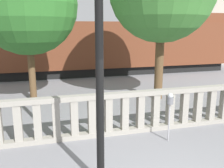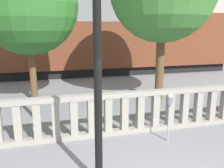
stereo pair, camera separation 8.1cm
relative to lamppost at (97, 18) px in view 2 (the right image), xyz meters
name	(u,v)px [view 2 (the right image)]	position (x,y,z in m)	size (l,w,h in m)	color
balustrade	(124,113)	(1.22, 2.19, -2.58)	(16.42, 0.24, 1.25)	gray
lamppost	(97,18)	(0.00, 0.00, 0.00)	(0.34, 0.34, 5.93)	black
parking_meter	(170,103)	(2.23, 1.40, -2.11)	(0.17, 0.17, 1.36)	#99999E
train_near	(47,48)	(-0.80, 11.81, -1.42)	(25.24, 2.74, 3.99)	black
tree_left	(28,5)	(-1.46, 6.43, 0.71)	(3.99, 3.99, 5.92)	brown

